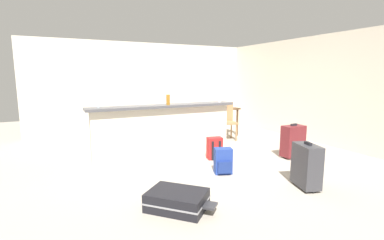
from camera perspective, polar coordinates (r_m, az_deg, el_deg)
name	(u,v)px	position (r m, az deg, el deg)	size (l,w,h in m)	color
ground_plane	(198,156)	(5.62, 1.33, -7.50)	(13.00, 13.00, 0.05)	#ADA393
wall_back	(150,87)	(8.22, -8.67, 6.70)	(6.60, 0.10, 2.50)	silver
wall_right	(300,89)	(7.53, 21.34, 5.97)	(0.10, 6.00, 2.50)	silver
partition_half_wall	(165,131)	(5.55, -5.62, -2.34)	(2.80, 0.20, 0.97)	silver
bar_countertop	(164,106)	(5.47, -5.71, 2.89)	(2.96, 0.40, 0.05)	#4C4C51
bottle_clear	(98,100)	(5.25, -18.74, 3.89)	(0.06, 0.06, 0.26)	silver
bottle_amber	(168,100)	(5.40, -4.93, 4.16)	(0.07, 0.07, 0.20)	#9E661E
bottle_white	(219,97)	(5.98, 5.65, 4.66)	(0.06, 0.06, 0.21)	silver
dining_table	(215,111)	(7.42, 4.71, 1.84)	(1.10, 0.80, 0.74)	#4C331E
dining_chair_near_partition	(227,119)	(6.96, 7.16, 0.23)	(0.47, 0.47, 0.93)	#9E754C
suitcase_flat_black	(177,200)	(3.46, -3.03, -16.12)	(0.83, 0.84, 0.22)	black
suitcase_upright_charcoal	(307,165)	(4.28, 22.47, -8.62)	(0.36, 0.49, 0.67)	#38383D
backpack_red	(214,148)	(5.36, 4.63, -5.84)	(0.31, 0.29, 0.42)	red
backpack_blue	(223,161)	(4.59, 6.42, -8.45)	(0.32, 0.30, 0.42)	#233D93
suitcase_upright_maroon	(293,141)	(5.74, 20.03, -4.05)	(0.44, 0.24, 0.67)	maroon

